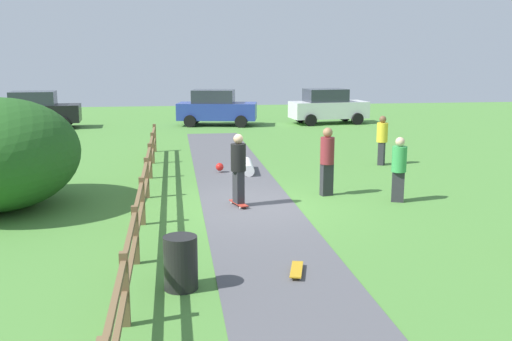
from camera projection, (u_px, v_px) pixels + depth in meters
The scene contains 13 objects.
ground_plane at pixel (249, 206), 15.05m from camera, with size 60.00×60.00×0.00m, color #4C8438.
asphalt_path at pixel (249, 206), 15.05m from camera, with size 2.40×28.00×0.02m, color #515156.
wooden_fence at pixel (145, 184), 14.57m from camera, with size 0.12×18.12×1.10m.
trash_bin at pixel (181, 263), 9.68m from camera, with size 0.56×0.56×0.90m, color black.
skater_riding at pixel (238, 166), 14.81m from camera, with size 0.47×0.82×1.84m.
skater_fallen at pixel (245, 167), 19.27m from camera, with size 1.28×1.60×0.36m.
skateboard_loose at pixel (297, 270), 10.39m from camera, with size 0.40×0.82×0.08m.
bystander_green at pixel (399, 166), 15.34m from camera, with size 0.50×0.50×1.71m.
bystander_maroon at pixel (327, 158), 16.01m from camera, with size 0.46×0.46×1.87m.
bystander_yellow at pixel (382, 138), 20.49m from camera, with size 0.52×0.52×1.72m.
parked_car_blue at pixel (216, 108), 31.85m from camera, with size 4.45×2.61×1.92m.
parked_car_white at pixel (328, 106), 32.69m from camera, with size 4.36×2.35×1.92m.
parked_car_black at pixel (37, 110), 30.56m from camera, with size 4.30×2.20×1.92m.
Camera 1 is at (-1.86, -14.47, 3.82)m, focal length 41.47 mm.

